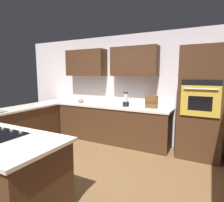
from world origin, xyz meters
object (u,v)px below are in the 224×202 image
(blender, at_px, (126,100))
(mixing_bowl, at_px, (81,101))
(spice_rack, at_px, (151,102))
(wall_oven, at_px, (201,103))

(blender, bearing_deg, mixing_bowl, 0.00)
(mixing_bowl, relative_size, spice_rack, 0.60)
(wall_oven, relative_size, spice_rack, 7.72)
(wall_oven, distance_m, mixing_bowl, 2.90)
(mixing_bowl, height_order, spice_rack, spice_rack)
(wall_oven, height_order, blender, wall_oven)
(wall_oven, distance_m, spice_rack, 1.00)
(wall_oven, relative_size, blender, 6.56)
(blender, xyz_separation_m, spice_rack, (-0.60, -0.05, -0.00))
(blender, bearing_deg, spice_rack, -175.64)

